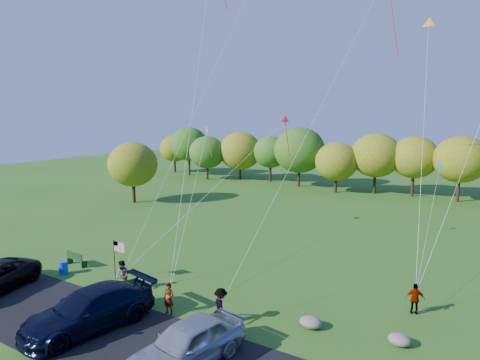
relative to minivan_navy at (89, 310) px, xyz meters
The scene contains 14 objects.
ground 4.83m from the minivan_navy, 58.64° to the left, with size 140.00×140.00×0.00m, color #2E5E1B.
asphalt_lane 2.65m from the minivan_navy, ahead, with size 44.00×6.00×0.06m, color black.
treeline 40.50m from the minivan_navy, 86.12° to the left, with size 75.63×28.33×8.67m.
minivan_navy is the anchor object (origin of this frame).
minivan_silver 5.88m from the minivan_navy, ahead, with size 2.18×5.42×1.85m, color #B3B7BF.
flyer_a 3.90m from the minivan_navy, 56.07° to the left, with size 0.60×0.39×1.64m, color #4C4C59.
flyer_b 4.47m from the minivan_navy, 117.09° to the left, with size 0.88×0.69×1.82m, color #4C4C59.
flyer_c 6.32m from the minivan_navy, 36.95° to the left, with size 1.17×0.68×1.82m, color #4C4C59.
flyer_d 16.37m from the minivan_navy, 37.48° to the left, with size 0.96×0.40×1.63m, color #4C4C59.
park_bench 9.43m from the minivan_navy, 146.56° to the left, with size 1.76×0.50×0.97m.
trash_barrel 8.25m from the minivan_navy, 152.25° to the left, with size 0.56×0.56×0.84m, color blue.
flag_assembly 6.15m from the minivan_navy, 125.07° to the left, with size 0.93×0.60×2.52m.
boulder_near 10.69m from the minivan_navy, 32.62° to the left, with size 1.12×0.88×0.56m, color #9E9589.
boulder_far 14.49m from the minivan_navy, 26.17° to the left, with size 1.01×0.85×0.53m, color gray.
Camera 1 is at (13.82, -16.53, 10.39)m, focal length 32.00 mm.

